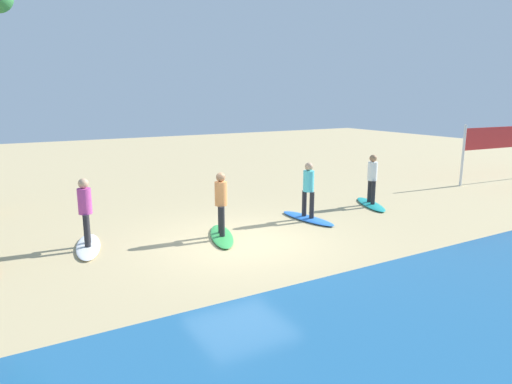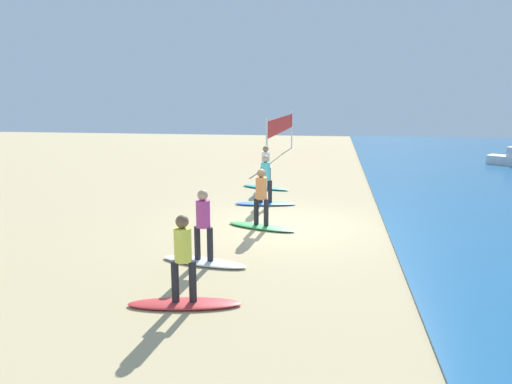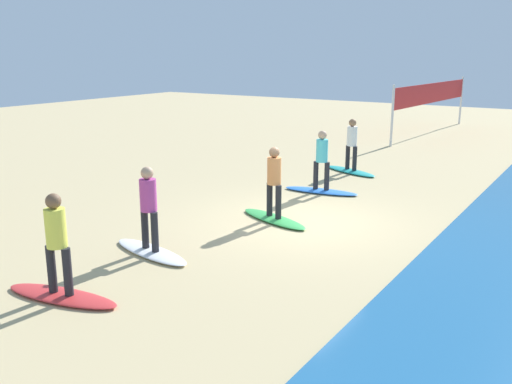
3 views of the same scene
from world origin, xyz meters
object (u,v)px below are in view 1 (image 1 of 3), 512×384
object	(u,v)px
surfboard_green	(222,236)
surfer_green	(221,199)
surfer_blue	(308,186)
surfboard_white	(88,246)
surfer_teal	(372,175)
surfboard_blue	(308,218)
surfboard_teal	(371,204)
surfer_white	(85,207)

from	to	relation	value
surfboard_green	surfer_green	xyz separation A→B (m)	(0.00, -0.00, 0.99)
surfer_blue	surfboard_white	world-z (taller)	surfer_blue
surfer_teal	surfboard_blue	world-z (taller)	surfer_teal
surfboard_teal	surfer_teal	bearing A→B (deg)	22.83
surfer_teal	surfboard_green	bearing A→B (deg)	6.21
surfer_green	surfboard_white	xyz separation A→B (m)	(3.18, -0.88, -0.99)
surfboard_white	surfer_teal	bearing A→B (deg)	100.36
surfer_teal	surfboard_white	world-z (taller)	surfer_teal
surfboard_teal	surfer_white	distance (m)	9.15
surfer_teal	surfer_blue	size ratio (longest dim) A/B	1.00
surfboard_blue	surfboard_green	world-z (taller)	same
surfboard_green	surfboard_white	world-z (taller)	same
surfboard_teal	surfer_blue	bearing A→B (deg)	-59.84
surfer_teal	surfboard_white	bearing A→B (deg)	-1.50
surfboard_teal	surfer_white	xyz separation A→B (m)	(9.09, -0.24, 0.99)
surfboard_blue	surfer_green	distance (m)	3.16
surfboard_teal	surfboard_white	size ratio (longest dim) A/B	1.00
surfer_green	surfboard_white	size ratio (longest dim) A/B	0.78
surfer_teal	surfer_green	world-z (taller)	same
surfer_blue	surfboard_green	distance (m)	3.16
surfboard_teal	surfboard_white	distance (m)	9.09
surfboard_blue	surfer_white	world-z (taller)	surfer_white
surfboard_green	surfer_white	size ratio (longest dim) A/B	1.28
surfer_teal	surfer_green	bearing A→B (deg)	6.21
surfer_teal	surfer_white	bearing A→B (deg)	-1.50
surfboard_teal	surfboard_white	bearing A→B (deg)	-68.67
surfer_teal	surfer_white	distance (m)	9.09
surfboard_teal	surfboard_green	size ratio (longest dim) A/B	1.00
surfboard_white	surfer_white	xyz separation A→B (m)	(0.00, 0.00, 0.99)
surfboard_green	surfboard_white	size ratio (longest dim) A/B	1.00
surfboard_green	surfer_green	size ratio (longest dim) A/B	1.28
surfboard_teal	surfer_blue	distance (m)	3.10
surfer_blue	surfer_white	world-z (taller)	same
surfer_green	surfer_teal	bearing A→B (deg)	-173.79
surfer_green	surfboard_blue	bearing A→B (deg)	-174.89
surfer_green	surfboard_teal	bearing A→B (deg)	-173.79
surfer_teal	surfboard_blue	distance (m)	3.10
surfboard_white	surfer_white	size ratio (longest dim) A/B	1.28
surfboard_blue	surfboard_white	distance (m)	6.20
surfer_green	surfer_white	xyz separation A→B (m)	(3.18, -0.88, 0.00)
surfer_teal	surfboard_green	world-z (taller)	surfer_teal
surfer_teal	surfboard_green	distance (m)	6.03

